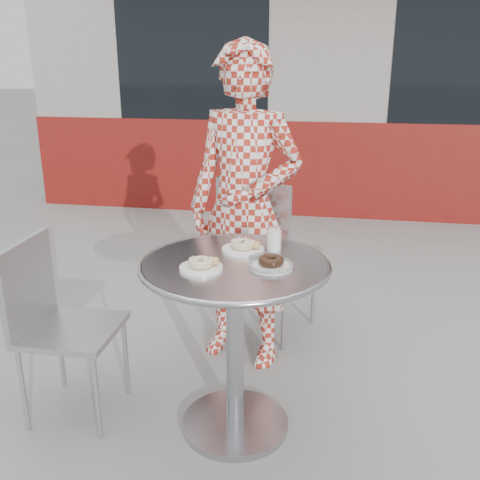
% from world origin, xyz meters
% --- Properties ---
extents(ground, '(60.00, 60.00, 0.00)m').
position_xyz_m(ground, '(0.00, 0.00, 0.00)').
color(ground, gray).
rests_on(ground, ground).
extents(storefront, '(6.02, 4.55, 3.00)m').
position_xyz_m(storefront, '(-0.00, 5.56, 1.49)').
color(storefront, gray).
rests_on(storefront, ground).
extents(bistro_table, '(0.79, 0.79, 0.80)m').
position_xyz_m(bistro_table, '(-0.05, 0.00, 0.60)').
color(bistro_table, '#B1B1B6').
rests_on(bistro_table, ground).
extents(chair_far, '(0.60, 0.60, 0.97)m').
position_xyz_m(chair_far, '(-0.02, 0.97, 0.30)').
color(chair_far, '#A3A6AA').
rests_on(chair_far, ground).
extents(chair_left, '(0.41, 0.41, 0.84)m').
position_xyz_m(chair_left, '(-0.81, -0.02, 0.26)').
color(chair_left, '#A3A6AA').
rests_on(chair_left, ground).
extents(seated_person, '(0.70, 0.55, 1.69)m').
position_xyz_m(seated_person, '(-0.12, 0.64, 0.85)').
color(seated_person, maroon).
rests_on(seated_person, ground).
extents(plate_far, '(0.18, 0.18, 0.05)m').
position_xyz_m(plate_far, '(-0.04, 0.15, 0.82)').
color(plate_far, white).
rests_on(plate_far, bistro_table).
extents(plate_near, '(0.17, 0.17, 0.05)m').
position_xyz_m(plate_near, '(-0.16, -0.09, 0.82)').
color(plate_near, white).
rests_on(plate_near, bistro_table).
extents(plate_checker, '(0.18, 0.18, 0.05)m').
position_xyz_m(plate_checker, '(0.10, -0.03, 0.81)').
color(plate_checker, white).
rests_on(plate_checker, bistro_table).
extents(milk_cup, '(0.07, 0.07, 0.10)m').
position_xyz_m(milk_cup, '(0.09, 0.18, 0.85)').
color(milk_cup, white).
rests_on(milk_cup, bistro_table).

